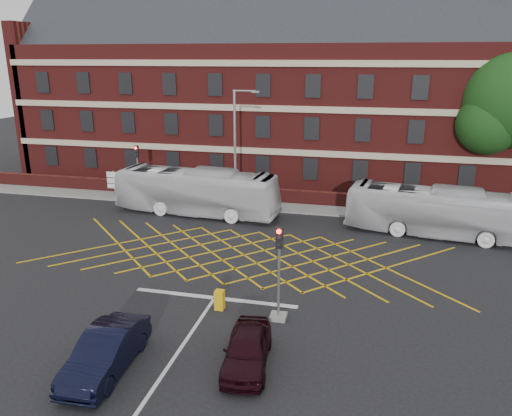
% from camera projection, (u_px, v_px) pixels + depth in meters
% --- Properties ---
extents(ground, '(120.00, 120.00, 0.00)m').
position_uv_depth(ground, '(235.00, 269.00, 27.04)').
color(ground, black).
rests_on(ground, ground).
extents(victorian_building, '(51.00, 12.17, 20.40)m').
position_uv_depth(victorian_building, '(302.00, 93.00, 45.16)').
color(victorian_building, '#5C1817').
rests_on(victorian_building, ground).
extents(boundary_wall, '(56.00, 0.50, 1.10)m').
position_uv_depth(boundary_wall, '(279.00, 196.00, 38.98)').
color(boundary_wall, '#531716').
rests_on(boundary_wall, ground).
extents(far_pavement, '(60.00, 3.00, 0.12)m').
position_uv_depth(far_pavement, '(277.00, 206.00, 38.19)').
color(far_pavement, slate).
rests_on(far_pavement, ground).
extents(box_junction_hatching, '(8.22, 8.22, 0.02)m').
position_uv_depth(box_junction_hatching, '(244.00, 255.00, 28.90)').
color(box_junction_hatching, '#CC990C').
rests_on(box_junction_hatching, ground).
extents(stop_line, '(8.00, 0.30, 0.02)m').
position_uv_depth(stop_line, '(215.00, 298.00, 23.79)').
color(stop_line, silver).
rests_on(stop_line, ground).
extents(centre_line, '(0.15, 14.00, 0.02)m').
position_uv_depth(centre_line, '(159.00, 381.00, 17.74)').
color(centre_line, silver).
rests_on(centre_line, ground).
extents(bus_left, '(12.21, 3.90, 3.34)m').
position_uv_depth(bus_left, '(197.00, 192.00, 35.98)').
color(bus_left, silver).
rests_on(bus_left, ground).
extents(bus_right, '(11.57, 4.33, 3.15)m').
position_uv_depth(bus_right, '(436.00, 212.00, 31.68)').
color(bus_right, silver).
rests_on(bus_right, ground).
extents(car_navy, '(1.81, 4.72, 1.54)m').
position_uv_depth(car_navy, '(106.00, 352.00, 18.13)').
color(car_navy, black).
rests_on(car_navy, ground).
extents(car_maroon, '(2.07, 4.19, 1.37)m').
position_uv_depth(car_maroon, '(247.00, 349.00, 18.46)').
color(car_maroon, black).
rests_on(car_maroon, ground).
extents(deciduous_tree, '(7.38, 7.01, 11.41)m').
position_uv_depth(deciduous_tree, '(509.00, 108.00, 36.57)').
color(deciduous_tree, black).
rests_on(deciduous_tree, ground).
extents(traffic_light_near, '(0.70, 0.70, 4.27)m').
position_uv_depth(traffic_light_near, '(279.00, 282.00, 21.41)').
color(traffic_light_near, slate).
rests_on(traffic_light_near, ground).
extents(traffic_light_far, '(0.70, 0.70, 4.27)m').
position_uv_depth(traffic_light_far, '(138.00, 177.00, 40.01)').
color(traffic_light_far, slate).
rests_on(traffic_light_far, ground).
extents(street_lamp, '(2.25, 1.00, 8.83)m').
position_uv_depth(street_lamp, '(236.00, 173.00, 35.80)').
color(street_lamp, slate).
rests_on(street_lamp, ground).
extents(direction_signs, '(1.10, 0.16, 2.20)m').
position_uv_depth(direction_signs, '(114.00, 181.00, 40.25)').
color(direction_signs, gray).
rests_on(direction_signs, ground).
extents(utility_cabinet, '(0.41, 0.40, 0.92)m').
position_uv_depth(utility_cabinet, '(220.00, 300.00, 22.64)').
color(utility_cabinet, '#E4AA0D').
rests_on(utility_cabinet, ground).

